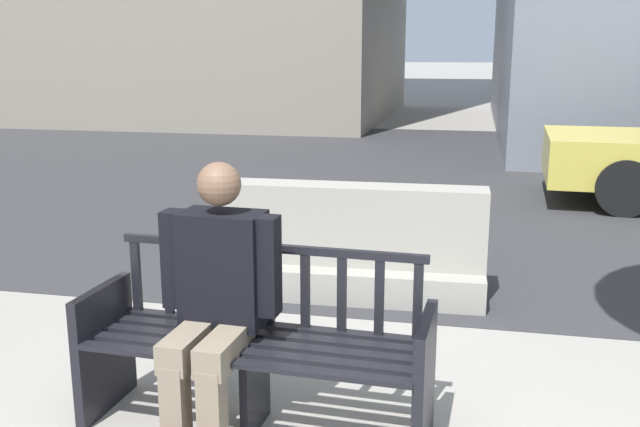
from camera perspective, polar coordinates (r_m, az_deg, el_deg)
name	(u,v)px	position (r m, az deg, el deg)	size (l,w,h in m)	color
street_asphalt	(445,175)	(10.76, 9.94, 3.08)	(120.00, 12.00, 0.01)	#333335
street_bench	(256,351)	(3.54, -5.12, -10.91)	(1.71, 0.61, 0.88)	black
seated_person	(216,295)	(3.44, -8.33, -6.44)	(0.59, 0.74, 1.31)	black
jersey_barrier_centre	(352,250)	(5.42, 2.55, -2.91)	(2.02, 0.73, 0.84)	#9E998E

